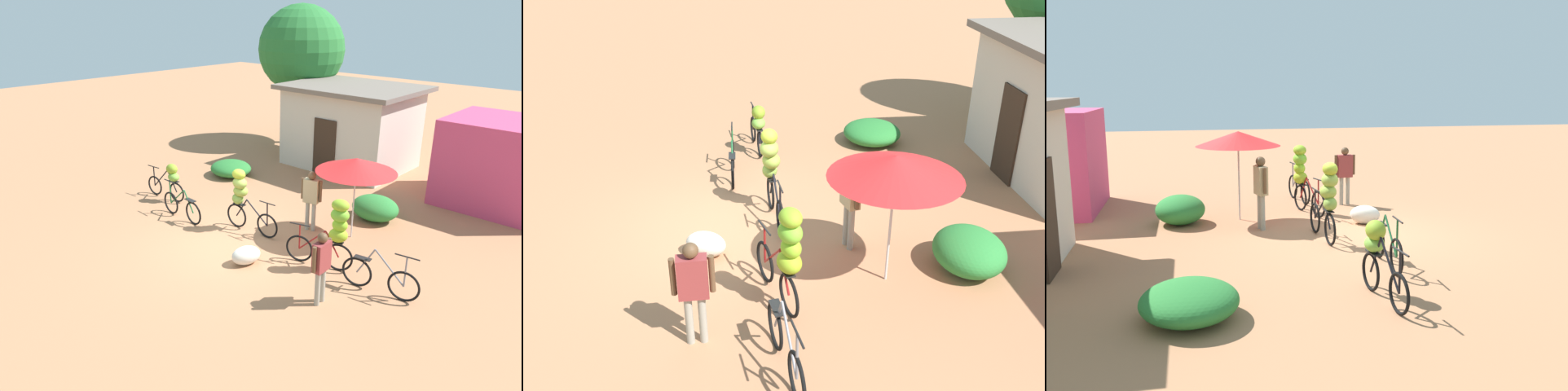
# 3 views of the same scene
# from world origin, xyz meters

# --- Properties ---
(ground_plane) EXTENTS (60.00, 60.00, 0.00)m
(ground_plane) POSITION_xyz_m (0.00, 0.00, 0.00)
(ground_plane) COLOR #AE754F
(hedge_bush_front_left) EXTENTS (1.48, 1.39, 0.53)m
(hedge_bush_front_left) POSITION_xyz_m (-3.85, 3.52, 0.27)
(hedge_bush_front_left) COLOR #2A7631
(hedge_bush_front_left) RESTS_ON ground
(hedge_bush_front_right) EXTENTS (1.33, 1.15, 0.69)m
(hedge_bush_front_right) POSITION_xyz_m (1.80, 3.71, 0.34)
(hedge_bush_front_right) COLOR #2B7E35
(hedge_bush_front_right) RESTS_ON ground
(market_umbrella) EXTENTS (2.01, 2.01, 2.14)m
(market_umbrella) POSITION_xyz_m (1.93, 2.31, 1.96)
(market_umbrella) COLOR beige
(market_umbrella) RESTS_ON ground
(bicycle_leftmost) EXTENTS (1.62, 0.35, 1.18)m
(bicycle_leftmost) POSITION_xyz_m (-3.55, 0.68, 0.70)
(bicycle_leftmost) COLOR black
(bicycle_leftmost) RESTS_ON ground
(bicycle_near_pile) EXTENTS (1.71, 0.16, 1.00)m
(bicycle_near_pile) POSITION_xyz_m (-2.19, 0.04, 0.36)
(bicycle_near_pile) COLOR black
(bicycle_near_pile) RESTS_ON ground
(bicycle_center_loaded) EXTENTS (1.71, 0.43, 1.69)m
(bicycle_center_loaded) POSITION_xyz_m (-0.44, 0.71, 1.00)
(bicycle_center_loaded) COLOR black
(bicycle_center_loaded) RESTS_ON ground
(bicycle_by_shop) EXTENTS (1.57, 0.63, 1.71)m
(bicycle_by_shop) POSITION_xyz_m (2.49, 0.65, 1.00)
(bicycle_by_shop) COLOR black
(bicycle_by_shop) RESTS_ON ground
(bicycle_rightmost) EXTENTS (1.67, 0.32, 1.03)m
(bicycle_rightmost) POSITION_xyz_m (3.79, 0.48, 0.37)
(bicycle_rightmost) COLOR black
(bicycle_rightmost) RESTS_ON ground
(produce_sack) EXTENTS (0.67, 0.81, 0.44)m
(produce_sack) POSITION_xyz_m (0.90, -0.53, 0.22)
(produce_sack) COLOR silver
(produce_sack) RESTS_ON ground
(person_vendor) EXTENTS (0.56, 0.29, 1.66)m
(person_vendor) POSITION_xyz_m (0.89, 1.91, 1.02)
(person_vendor) COLOR gray
(person_vendor) RESTS_ON ground
(person_bystander) EXTENTS (0.21, 0.58, 1.57)m
(person_bystander) POSITION_xyz_m (3.09, -0.64, 0.96)
(person_bystander) COLOR gray
(person_bystander) RESTS_ON ground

